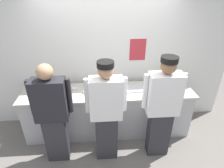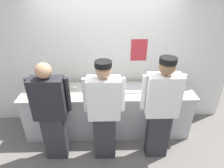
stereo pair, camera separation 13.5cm
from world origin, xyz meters
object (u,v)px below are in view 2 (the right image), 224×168
squeeze_bottle_primary (65,83)px  squeeze_bottle_secondary (150,89)px  chef_far_right (161,108)px  sheet_tray (134,89)px  plate_stack_front (39,92)px  mixing_bowl_steel (169,87)px  ramekin_orange_sauce (90,86)px  ramekin_red_sauce (86,91)px  ramekin_yellow_sauce (61,89)px  chef_center (104,111)px  chef_near_left (51,112)px  ramekin_green_sauce (75,88)px

squeeze_bottle_primary → squeeze_bottle_secondary: (1.50, -0.27, -0.01)m
chef_far_right → sheet_tray: bearing=117.4°
plate_stack_front → sheet_tray: 1.65m
chef_far_right → mixing_bowl_steel: bearing=64.2°
ramekin_orange_sauce → ramekin_red_sauce: bearing=-109.1°
sheet_tray → squeeze_bottle_secondary: squeeze_bottle_secondary is taller
mixing_bowl_steel → ramekin_yellow_sauce: bearing=178.6°
chef_center → ramekin_red_sauce: chef_center is taller
chef_center → mixing_bowl_steel: (1.14, 0.61, 0.04)m
ramekin_red_sauce → plate_stack_front: bearing=-176.1°
squeeze_bottle_primary → squeeze_bottle_secondary: bearing=-10.3°
chef_near_left → chef_center: chef_center is taller
mixing_bowl_steel → sheet_tray: (-0.62, 0.04, -0.05)m
squeeze_bottle_primary → ramekin_orange_sauce: 0.47m
chef_center → chef_far_right: chef_far_right is taller
squeeze_bottle_primary → ramekin_red_sauce: (0.40, -0.18, -0.08)m
ramekin_orange_sauce → squeeze_bottle_secondary: bearing=-15.2°
ramekin_green_sauce → ramekin_yellow_sauce: 0.24m
ramekin_red_sauce → ramekin_yellow_sauce: size_ratio=1.05×
ramekin_green_sauce → ramekin_orange_sauce: (0.27, 0.07, 0.00)m
mixing_bowl_steel → ramekin_orange_sauce: 1.41m
squeeze_bottle_primary → ramekin_yellow_sauce: 0.14m
sheet_tray → squeeze_bottle_secondary: size_ratio=2.19×
plate_stack_front → squeeze_bottle_secondary: squeeze_bottle_secondary is taller
plate_stack_front → ramekin_yellow_sauce: (0.35, 0.12, -0.02)m
chef_center → sheet_tray: chef_center is taller
chef_far_right → squeeze_bottle_primary: (-1.58, 0.75, 0.06)m
ramekin_green_sauce → ramekin_yellow_sauce: size_ratio=0.81×
chef_center → squeeze_bottle_primary: bearing=133.4°
chef_far_right → plate_stack_front: (-1.98, 0.52, 0.00)m
squeeze_bottle_secondary → ramekin_orange_sauce: size_ratio=1.84×
chef_near_left → mixing_bowl_steel: 2.02m
plate_stack_front → ramekin_orange_sauce: (0.86, 0.24, -0.02)m
chef_near_left → squeeze_bottle_secondary: (1.57, 0.47, 0.09)m
chef_near_left → chef_far_right: (1.65, -0.01, 0.04)m
mixing_bowl_steel → squeeze_bottle_primary: 1.87m
sheet_tray → chef_far_right: bearing=-62.6°
chef_near_left → squeeze_bottle_secondary: size_ratio=9.17×
ramekin_orange_sauce → chef_near_left: bearing=-125.0°
mixing_bowl_steel → sheet_tray: bearing=176.2°
ramekin_green_sauce → chef_near_left: bearing=-110.5°
chef_center → ramekin_yellow_sauce: size_ratio=16.63×
sheet_tray → ramekin_green_sauce: bearing=177.2°
sheet_tray → ramekin_yellow_sauce: bearing=179.7°
mixing_bowl_steel → sheet_tray: mixing_bowl_steel is taller
ramekin_green_sauce → sheet_tray: bearing=-2.8°
chef_center → squeeze_bottle_primary: chef_center is taller
sheet_tray → ramekin_red_sauce: ramekin_red_sauce is taller
ramekin_yellow_sauce → squeeze_bottle_primary: bearing=66.3°
ramekin_green_sauce → plate_stack_front: bearing=-164.2°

